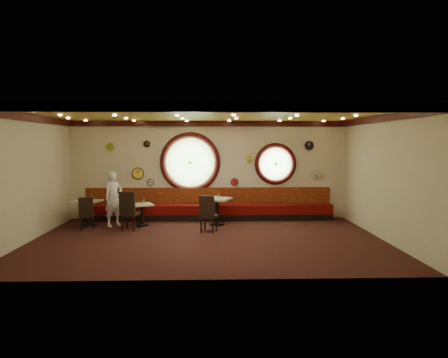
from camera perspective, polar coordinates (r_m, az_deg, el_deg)
floor at (r=10.37m, az=-2.32°, el=-8.69°), size 9.00×6.00×0.00m
ceiling at (r=10.10m, az=-2.39°, el=9.24°), size 9.00×6.00×0.02m
wall_back at (r=13.10m, az=-2.21°, el=1.29°), size 9.00×0.02×3.20m
wall_front at (r=7.13m, az=-2.61°, el=-1.94°), size 9.00×0.02×3.20m
wall_left at (r=11.11m, az=-26.24°, el=0.08°), size 0.02×6.00×3.20m
wall_right at (r=11.02m, az=21.74°, el=0.20°), size 0.02×6.00×3.20m
molding_back at (r=13.04m, az=-2.24°, el=7.91°), size 9.00×0.10×0.18m
molding_front at (r=7.15m, az=-2.65°, el=10.21°), size 9.00×0.10×0.18m
molding_left at (r=11.07m, az=-26.32°, el=7.88°), size 0.10×6.00×0.18m
molding_right at (r=10.98m, az=21.77°, el=8.07°), size 0.10×6.00×0.18m
banquette_base at (r=13.01m, az=-2.20°, el=-5.40°), size 8.00×0.55×0.20m
banquette_seat at (r=12.97m, az=-2.20°, el=-4.31°), size 8.00×0.55×0.30m
banquette_back at (r=13.13m, az=-2.20°, el=-2.43°), size 8.00×0.10×0.55m
porthole_left_glass at (r=13.10m, az=-4.84°, el=2.37°), size 1.66×0.02×1.66m
porthole_left_frame at (r=13.09m, az=-4.85°, el=2.37°), size 1.98×0.18×1.98m
porthole_left_ring at (r=13.06m, az=-4.86°, el=2.36°), size 1.61×0.03×1.61m
porthole_right_glass at (r=13.25m, az=7.35°, el=2.16°), size 1.10×0.02×1.10m
porthole_right_frame at (r=13.23m, az=7.36°, el=2.16°), size 1.38×0.18×1.38m
porthole_right_ring at (r=13.20m, az=7.38°, el=2.15°), size 1.09×0.03×1.09m
wall_clock_0 at (r=13.29m, az=-12.18°, el=0.80°), size 0.36×0.03×0.36m
wall_clock_1 at (r=13.42m, az=12.06°, el=4.69°), size 0.28×0.03×0.28m
wall_clock_2 at (r=13.45m, az=-16.04°, el=4.39°), size 0.26×0.03×0.26m
wall_clock_3 at (r=13.20m, az=-10.97°, el=4.92°), size 0.24×0.03×0.24m
wall_clock_4 at (r=13.11m, az=1.51°, el=-0.46°), size 0.24×0.03×0.24m
wall_clock_5 at (r=13.25m, az=-10.45°, el=-0.49°), size 0.20×0.03×0.20m
wall_clock_6 at (r=13.52m, az=13.02°, el=0.64°), size 0.34×0.03×0.34m
wall_clock_7 at (r=13.10m, az=3.70°, el=2.82°), size 0.22×0.03×0.22m
table_a at (r=12.71m, az=-18.86°, el=-4.17°), size 0.84×0.84×0.76m
table_b at (r=12.27m, az=-11.63°, el=-4.63°), size 0.80×0.80×0.66m
table_c at (r=12.13m, az=-1.02°, el=-4.17°), size 0.98×0.98×0.82m
chair_a at (r=12.06m, az=-19.04°, el=-4.38°), size 0.46×0.46×0.59m
chair_b at (r=11.65m, az=-13.45°, el=-4.09°), size 0.56×0.56×0.69m
chair_c at (r=11.10m, az=-2.33°, el=-4.64°), size 0.55×0.55×0.64m
condiment_a_salt at (r=12.77m, az=-19.02°, el=-2.63°), size 0.04×0.04×0.10m
condiment_b_salt at (r=12.29m, az=-11.93°, el=-3.26°), size 0.03×0.03×0.09m
condiment_c_salt at (r=12.10m, az=-1.58°, el=-2.54°), size 0.03×0.03×0.09m
condiment_a_pepper at (r=12.58m, az=-18.90°, el=-2.74°), size 0.04×0.04×0.10m
condiment_b_pepper at (r=12.18m, az=-11.51°, el=-3.27°), size 0.04×0.04×0.11m
condiment_c_pepper at (r=12.05m, az=-0.84°, el=-2.52°), size 0.04×0.04×0.11m
condiment_a_bottle at (r=12.65m, az=-18.32°, el=-2.50°), size 0.06×0.06×0.18m
condiment_b_bottle at (r=12.31m, az=-11.33°, el=-3.08°), size 0.05×0.05×0.15m
condiment_c_bottle at (r=12.17m, az=-0.73°, el=-2.37°), size 0.04×0.04×0.14m
waiter at (r=12.37m, az=-15.49°, el=-2.72°), size 0.70×0.71×1.65m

